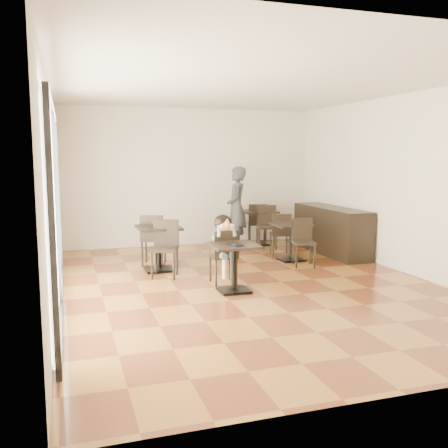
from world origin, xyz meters
name	(u,v)px	position (x,y,z in m)	size (l,w,h in m)	color
floor	(249,285)	(0.00, 0.00, 0.00)	(6.00, 8.00, 0.01)	brown
ceiling	(250,85)	(0.00, 0.00, 3.20)	(6.00, 8.00, 0.01)	silver
wall_back	(190,177)	(0.00, 4.00, 1.60)	(6.00, 0.01, 3.20)	beige
wall_front	(416,216)	(0.00, -4.00, 1.60)	(6.00, 0.01, 3.20)	beige
wall_left	(51,191)	(-3.00, 0.00, 1.60)	(0.01, 8.00, 3.20)	beige
wall_right	(407,184)	(3.00, 0.00, 1.60)	(0.01, 8.00, 3.20)	beige
storefront_window	(54,209)	(-2.97, -0.50, 1.40)	(0.04, 4.50, 2.60)	white
child_table	(234,268)	(-0.37, -0.32, 0.38)	(0.71, 0.71, 0.75)	black
child_chair	(223,256)	(-0.37, 0.23, 0.45)	(0.41, 0.41, 0.90)	black
child	(223,249)	(-0.37, 0.23, 0.57)	(0.41, 0.57, 1.14)	gray
plate	(236,245)	(-0.37, -0.42, 0.76)	(0.25, 0.25, 0.02)	black
pizza_slice	(227,226)	(-0.37, 0.04, 0.99)	(0.26, 0.20, 0.06)	#EBD372
adult_patron	(237,208)	(0.88, 3.14, 0.93)	(0.68, 0.45, 1.86)	#3C3C42
cafe_table_mid	(291,242)	(1.49, 1.53, 0.38)	(0.71, 0.71, 0.75)	black
cafe_table_left	(159,249)	(-1.22, 1.46, 0.41)	(0.78, 0.78, 0.82)	black
cafe_table_back	(258,228)	(1.53, 3.44, 0.41)	(0.77, 0.77, 0.81)	black
chair_mid_a	(280,234)	(1.49, 2.08, 0.45)	(0.41, 0.41, 0.90)	black
chair_mid_b	(304,243)	(1.49, 0.98, 0.45)	(0.41, 0.41, 0.90)	black
chair_left_a	(154,239)	(-1.22, 2.01, 0.50)	(0.44, 0.44, 0.99)	black
chair_left_b	(164,249)	(-1.22, 0.91, 0.50)	(0.44, 0.44, 0.99)	black
chair_back_a	(257,224)	(1.53, 3.50, 0.49)	(0.44, 0.44, 0.98)	black
chair_back_b	(267,227)	(1.53, 2.89, 0.49)	(0.44, 0.44, 0.98)	black
service_counter	(331,230)	(2.65, 2.00, 0.50)	(0.60, 2.40, 1.00)	black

